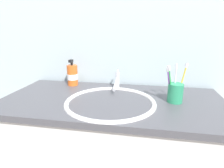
% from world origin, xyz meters
% --- Properties ---
extents(tiled_wall_back, '(2.39, 0.04, 2.40)m').
position_xyz_m(tiled_wall_back, '(0.00, 0.33, 1.20)').
color(tiled_wall_back, silver).
rests_on(tiled_wall_back, ground).
extents(vanity_counter, '(1.19, 0.57, 0.82)m').
position_xyz_m(vanity_counter, '(0.00, 0.00, 0.41)').
color(vanity_counter, silver).
rests_on(vanity_counter, ground).
extents(sink_basin, '(0.47, 0.47, 0.13)m').
position_xyz_m(sink_basin, '(0.00, -0.05, 0.78)').
color(sink_basin, white).
rests_on(sink_basin, vanity_counter).
extents(faucet, '(0.02, 0.18, 0.12)m').
position_xyz_m(faucet, '(0.00, 0.16, 0.88)').
color(faucet, silver).
rests_on(faucet, sink_basin).
extents(toothbrush_cup, '(0.08, 0.08, 0.10)m').
position_xyz_m(toothbrush_cup, '(0.33, 0.01, 0.87)').
color(toothbrush_cup, '#2D9966').
rests_on(toothbrush_cup, vanity_counter).
extents(toothbrush_white, '(0.01, 0.02, 0.19)m').
position_xyz_m(toothbrush_white, '(0.32, 0.03, 0.94)').
color(toothbrush_white, white).
rests_on(toothbrush_white, toothbrush_cup).
extents(toothbrush_yellow, '(0.05, 0.02, 0.19)m').
position_xyz_m(toothbrush_yellow, '(0.36, 0.04, 0.94)').
color(toothbrush_yellow, yellow).
rests_on(toothbrush_yellow, toothbrush_cup).
extents(toothbrush_green, '(0.05, 0.04, 0.19)m').
position_xyz_m(toothbrush_green, '(0.29, -0.00, 0.94)').
color(toothbrush_green, green).
rests_on(toothbrush_green, toothbrush_cup).
extents(toothbrush_purple, '(0.04, 0.01, 0.18)m').
position_xyz_m(toothbrush_purple, '(0.29, 0.01, 0.93)').
color(toothbrush_purple, purple).
rests_on(toothbrush_purple, toothbrush_cup).
extents(soap_dispenser, '(0.07, 0.07, 0.17)m').
position_xyz_m(soap_dispenser, '(-0.30, 0.21, 0.89)').
color(soap_dispenser, orange).
rests_on(soap_dispenser, vanity_counter).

